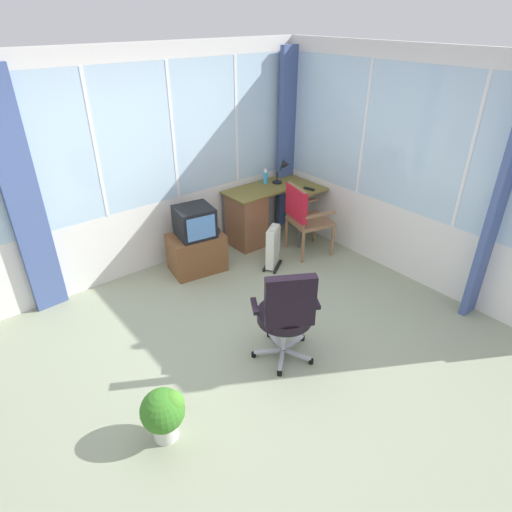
{
  "coord_description": "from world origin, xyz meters",
  "views": [
    {
      "loc": [
        -1.96,
        -2.54,
        2.84
      ],
      "look_at": [
        0.44,
        0.41,
        0.66
      ],
      "focal_mm": 30.4,
      "sensor_mm": 36.0,
      "label": 1
    }
  ],
  "objects_px": {
    "spray_bottle": "(265,176)",
    "tv_on_stand": "(196,243)",
    "wooden_armchair": "(302,212)",
    "potted_plant": "(164,412)",
    "office_chair": "(287,312)",
    "desk_lamp": "(284,168)",
    "desk": "(250,216)",
    "space_heater": "(273,247)",
    "tv_remote": "(309,189)"
  },
  "relations": [
    {
      "from": "spray_bottle",
      "to": "tv_on_stand",
      "type": "bearing_deg",
      "value": -168.21
    },
    {
      "from": "wooden_armchair",
      "to": "potted_plant",
      "type": "distance_m",
      "value": 3.13
    },
    {
      "from": "office_chair",
      "to": "tv_on_stand",
      "type": "xyz_separation_m",
      "value": [
        0.25,
        1.87,
        -0.18
      ]
    },
    {
      "from": "desk_lamp",
      "to": "wooden_armchair",
      "type": "xyz_separation_m",
      "value": [
        -0.25,
        -0.63,
        -0.36
      ]
    },
    {
      "from": "desk",
      "to": "tv_on_stand",
      "type": "bearing_deg",
      "value": -171.54
    },
    {
      "from": "spray_bottle",
      "to": "office_chair",
      "type": "bearing_deg",
      "value": -126.15
    },
    {
      "from": "desk",
      "to": "space_heater",
      "type": "bearing_deg",
      "value": -103.2
    },
    {
      "from": "office_chair",
      "to": "space_heater",
      "type": "height_order",
      "value": "office_chair"
    },
    {
      "from": "desk_lamp",
      "to": "tv_remote",
      "type": "relative_size",
      "value": 2.16
    },
    {
      "from": "space_heater",
      "to": "office_chair",
      "type": "bearing_deg",
      "value": -127.36
    },
    {
      "from": "spray_bottle",
      "to": "space_heater",
      "type": "relative_size",
      "value": 0.4
    },
    {
      "from": "tv_remote",
      "to": "desk",
      "type": "bearing_deg",
      "value": 134.96
    },
    {
      "from": "desk",
      "to": "spray_bottle",
      "type": "relative_size",
      "value": 5.59
    },
    {
      "from": "desk",
      "to": "wooden_armchair",
      "type": "height_order",
      "value": "wooden_armchair"
    },
    {
      "from": "spray_bottle",
      "to": "office_chair",
      "type": "distance_m",
      "value": 2.67
    },
    {
      "from": "spray_bottle",
      "to": "tv_on_stand",
      "type": "xyz_separation_m",
      "value": [
        -1.32,
        -0.28,
        -0.48
      ]
    },
    {
      "from": "spray_bottle",
      "to": "potted_plant",
      "type": "relative_size",
      "value": 0.48
    },
    {
      "from": "desk_lamp",
      "to": "space_heater",
      "type": "xyz_separation_m",
      "value": [
        -0.75,
        -0.65,
        -0.68
      ]
    },
    {
      "from": "desk",
      "to": "desk_lamp",
      "type": "bearing_deg",
      "value": -1.46
    },
    {
      "from": "spray_bottle",
      "to": "tv_on_stand",
      "type": "height_order",
      "value": "spray_bottle"
    },
    {
      "from": "tv_on_stand",
      "to": "potted_plant",
      "type": "height_order",
      "value": "tv_on_stand"
    },
    {
      "from": "spray_bottle",
      "to": "wooden_armchair",
      "type": "distance_m",
      "value": 0.83
    },
    {
      "from": "tv_remote",
      "to": "potted_plant",
      "type": "relative_size",
      "value": 0.34
    },
    {
      "from": "office_chair",
      "to": "desk_lamp",
      "type": "bearing_deg",
      "value": 48.39
    },
    {
      "from": "tv_remote",
      "to": "office_chair",
      "type": "height_order",
      "value": "office_chair"
    },
    {
      "from": "tv_on_stand",
      "to": "spray_bottle",
      "type": "bearing_deg",
      "value": 11.79
    },
    {
      "from": "tv_remote",
      "to": "potted_plant",
      "type": "xyz_separation_m",
      "value": [
        -3.11,
        -1.64,
        -0.49
      ]
    },
    {
      "from": "office_chair",
      "to": "tv_remote",
      "type": "bearing_deg",
      "value": 40.52
    },
    {
      "from": "tv_remote",
      "to": "wooden_armchair",
      "type": "xyz_separation_m",
      "value": [
        -0.34,
        -0.22,
        -0.17
      ]
    },
    {
      "from": "desk_lamp",
      "to": "wooden_armchair",
      "type": "height_order",
      "value": "desk_lamp"
    },
    {
      "from": "spray_bottle",
      "to": "wooden_armchair",
      "type": "height_order",
      "value": "spray_bottle"
    },
    {
      "from": "desk_lamp",
      "to": "tv_on_stand",
      "type": "relative_size",
      "value": 0.39
    },
    {
      "from": "tv_remote",
      "to": "office_chair",
      "type": "relative_size",
      "value": 0.15
    },
    {
      "from": "desk",
      "to": "office_chair",
      "type": "distance_m",
      "value": 2.33
    },
    {
      "from": "spray_bottle",
      "to": "potted_plant",
      "type": "height_order",
      "value": "spray_bottle"
    },
    {
      "from": "tv_on_stand",
      "to": "space_heater",
      "type": "bearing_deg",
      "value": -34.32
    },
    {
      "from": "wooden_armchair",
      "to": "tv_on_stand",
      "type": "distance_m",
      "value": 1.39
    },
    {
      "from": "office_chair",
      "to": "tv_on_stand",
      "type": "relative_size",
      "value": 1.16
    },
    {
      "from": "spray_bottle",
      "to": "office_chair",
      "type": "height_order",
      "value": "office_chair"
    },
    {
      "from": "desk_lamp",
      "to": "space_heater",
      "type": "distance_m",
      "value": 1.2
    },
    {
      "from": "tv_remote",
      "to": "space_heater",
      "type": "relative_size",
      "value": 0.28
    },
    {
      "from": "desk_lamp",
      "to": "wooden_armchair",
      "type": "distance_m",
      "value": 0.77
    },
    {
      "from": "wooden_armchair",
      "to": "office_chair",
      "type": "xyz_separation_m",
      "value": [
        -1.52,
        -1.36,
        -0.04
      ]
    },
    {
      "from": "office_chair",
      "to": "tv_on_stand",
      "type": "bearing_deg",
      "value": 82.5
    },
    {
      "from": "desk",
      "to": "wooden_armchair",
      "type": "xyz_separation_m",
      "value": [
        0.34,
        -0.65,
        0.19
      ]
    },
    {
      "from": "desk",
      "to": "space_heater",
      "type": "relative_size",
      "value": 2.21
    },
    {
      "from": "wooden_armchair",
      "to": "tv_on_stand",
      "type": "xyz_separation_m",
      "value": [
        -1.27,
        0.51,
        -0.22
      ]
    },
    {
      "from": "tv_remote",
      "to": "desk_lamp",
      "type": "bearing_deg",
      "value": 88.83
    },
    {
      "from": "space_heater",
      "to": "spray_bottle",
      "type": "bearing_deg",
      "value": 55.93
    },
    {
      "from": "desk_lamp",
      "to": "tv_remote",
      "type": "bearing_deg",
      "value": -78.03
    }
  ]
}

